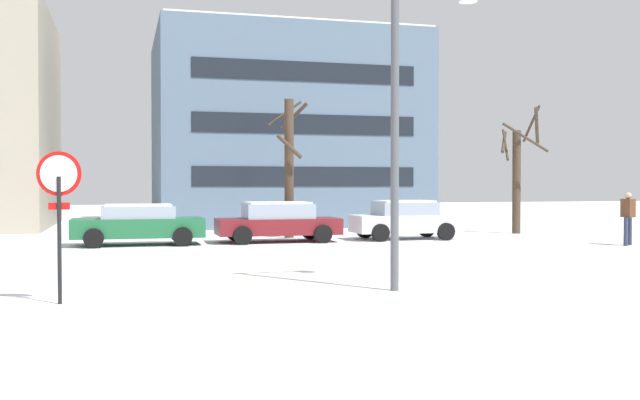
# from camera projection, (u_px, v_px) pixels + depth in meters

# --- Properties ---
(ground_plane) EXTENTS (120.00, 120.00, 0.00)m
(ground_plane) POSITION_uv_depth(u_px,v_px,m) (170.00, 283.00, 15.14)
(ground_plane) COLOR white
(road_surface) EXTENTS (80.00, 9.88, 0.00)m
(road_surface) POSITION_uv_depth(u_px,v_px,m) (161.00, 263.00, 18.94)
(road_surface) COLOR silver
(road_surface) RESTS_ON ground
(stop_sign) EXTENTS (0.74, 0.18, 2.60)m
(stop_sign) POSITION_uv_depth(u_px,v_px,m) (59.00, 197.00, 12.37)
(stop_sign) COLOR black
(stop_sign) RESTS_ON ground
(street_lamp) EXTENTS (1.78, 0.36, 6.04)m
(street_lamp) POSITION_uv_depth(u_px,v_px,m) (410.00, 100.00, 14.01)
(street_lamp) COLOR #4C4F54
(street_lamp) RESTS_ON ground
(parked_car_green) EXTENTS (4.32, 2.07, 1.37)m
(parked_car_green) POSITION_uv_depth(u_px,v_px,m) (138.00, 224.00, 24.49)
(parked_car_green) COLOR #1E6038
(parked_car_green) RESTS_ON ground
(parked_car_maroon) EXTENTS (4.32, 2.10, 1.42)m
(parked_car_maroon) POSITION_uv_depth(u_px,v_px,m) (278.00, 221.00, 25.84)
(parked_car_maroon) COLOR maroon
(parked_car_maroon) RESTS_ON ground
(parked_car_white) EXTENTS (3.89, 2.01, 1.44)m
(parked_car_white) POSITION_uv_depth(u_px,v_px,m) (405.00, 219.00, 27.10)
(parked_car_white) COLOR white
(parked_car_white) RESTS_ON ground
(pedestrian_crossing) EXTENTS (0.48, 0.44, 1.78)m
(pedestrian_crossing) POSITION_uv_depth(u_px,v_px,m) (628.00, 214.00, 24.31)
(pedestrian_crossing) COLOR #2D334C
(pedestrian_crossing) RESTS_ON ground
(tree_far_right) EXTENTS (2.29, 1.97, 5.28)m
(tree_far_right) POSITION_uv_depth(u_px,v_px,m) (518.00, 172.00, 30.21)
(tree_far_right) COLOR #423326
(tree_far_right) RESTS_ON ground
(tree_far_mid) EXTENTS (1.52, 1.44, 5.31)m
(tree_far_mid) POSITION_uv_depth(u_px,v_px,m) (289.00, 164.00, 27.89)
(tree_far_mid) COLOR #423326
(tree_far_mid) RESTS_ON ground
(building_far_right) EXTENTS (13.08, 10.73, 9.69)m
(building_far_right) POSITION_uv_depth(u_px,v_px,m) (282.00, 131.00, 38.57)
(building_far_right) COLOR slate
(building_far_right) RESTS_ON ground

